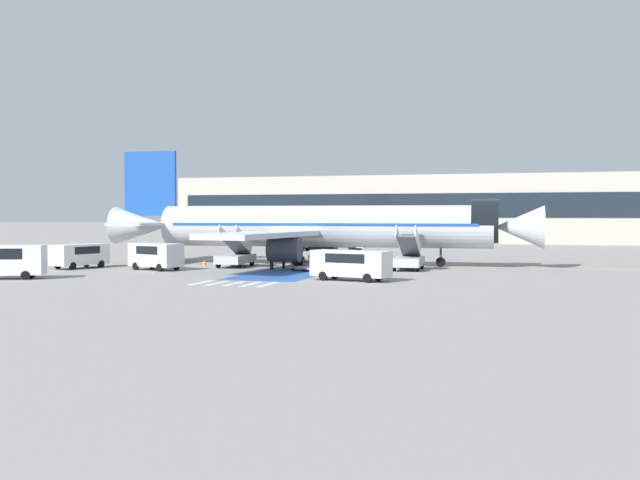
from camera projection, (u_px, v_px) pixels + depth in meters
name	position (u px, v px, depth m)	size (l,w,h in m)	color
ground_plane	(318.00, 265.00, 67.17)	(600.00, 600.00, 0.00)	gray
apron_leadline_yellow	(323.00, 265.00, 67.94)	(0.20, 74.23, 0.01)	gold
apron_stand_patch_blue	(284.00, 274.00, 57.36)	(5.82, 12.41, 0.01)	#2856A8
apron_walkway_bar_0	(201.00, 283.00, 50.22)	(0.44, 3.60, 0.01)	silver
apron_walkway_bar_1	(217.00, 283.00, 49.88)	(0.44, 3.60, 0.01)	silver
apron_walkway_bar_2	(234.00, 284.00, 49.55)	(0.44, 3.60, 0.01)	silver
apron_walkway_bar_3	(251.00, 284.00, 49.21)	(0.44, 3.60, 0.01)	silver
apron_walkway_bar_4	(268.00, 285.00, 48.87)	(0.44, 3.60, 0.01)	silver
airliner	(316.00, 226.00, 67.97)	(40.13, 31.88, 10.62)	#B7BCC4
boarding_stairs_forward	(409.00, 258.00, 61.63)	(2.41, 5.31, 3.75)	#ADB2BA
boarding_stairs_aft	(236.00, 256.00, 65.22)	(2.41, 5.31, 3.69)	#ADB2BA
fuel_tanker	(328.00, 237.00, 93.11)	(9.71, 3.19, 3.43)	#38383D
service_van_0	(351.00, 263.00, 51.68)	(5.79, 3.08, 2.09)	silver
service_van_1	(80.00, 254.00, 63.51)	(3.26, 5.19, 2.05)	silver
service_van_2	(156.00, 254.00, 61.53)	(4.97, 3.35, 2.20)	silver
service_van_3	(3.00, 259.00, 52.94)	(5.84, 3.89, 2.41)	silver
baggage_cart	(307.00, 268.00, 60.64)	(3.00, 2.58, 0.87)	gray
ground_crew_0	(294.00, 256.00, 65.37)	(0.49, 0.43, 1.69)	black
ground_crew_1	(272.00, 258.00, 62.72)	(0.46, 0.30, 1.63)	black
ground_crew_2	(284.00, 257.00, 63.41)	(0.32, 0.47, 1.64)	black
traffic_cone_0	(292.00, 266.00, 62.99)	(0.47, 0.47, 0.53)	orange
traffic_cone_1	(204.00, 263.00, 67.23)	(0.43, 0.43, 0.48)	orange
traffic_cone_2	(162.00, 261.00, 68.75)	(0.50, 0.50, 0.56)	orange
terminal_building	(456.00, 209.00, 122.64)	(94.78, 12.10, 10.86)	#B2AD9E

